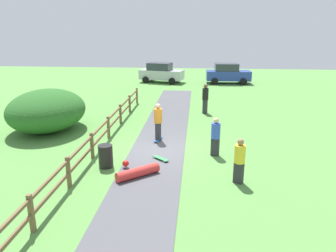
# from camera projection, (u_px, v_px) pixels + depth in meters

# --- Properties ---
(ground_plane) EXTENTS (60.00, 60.00, 0.00)m
(ground_plane) POSITION_uv_depth(u_px,v_px,m) (158.00, 149.00, 14.63)
(ground_plane) COLOR #568E42
(asphalt_path) EXTENTS (2.40, 28.00, 0.02)m
(asphalt_path) POSITION_uv_depth(u_px,v_px,m) (158.00, 149.00, 14.63)
(asphalt_path) COLOR #515156
(asphalt_path) RESTS_ON ground_plane
(wooden_fence) EXTENTS (0.12, 18.12, 1.10)m
(wooden_fence) POSITION_uv_depth(u_px,v_px,m) (101.00, 133.00, 14.66)
(wooden_fence) COLOR brown
(wooden_fence) RESTS_ON ground_plane
(bush_large) EXTENTS (3.86, 4.63, 2.16)m
(bush_large) POSITION_uv_depth(u_px,v_px,m) (47.00, 110.00, 17.01)
(bush_large) COLOR #286023
(bush_large) RESTS_ON ground_plane
(trash_bin) EXTENTS (0.56, 0.56, 0.90)m
(trash_bin) POSITION_uv_depth(u_px,v_px,m) (106.00, 156.00, 12.64)
(trash_bin) COLOR black
(trash_bin) RESTS_ON ground_plane
(skater_riding) EXTENTS (0.45, 0.82, 1.82)m
(skater_riding) POSITION_uv_depth(u_px,v_px,m) (158.00, 120.00, 15.34)
(skater_riding) COLOR #265999
(skater_riding) RESTS_ON asphalt_path
(skater_fallen) EXTENTS (1.52, 1.54, 0.36)m
(skater_fallen) POSITION_uv_depth(u_px,v_px,m) (137.00, 171.00, 11.88)
(skater_fallen) COLOR red
(skater_fallen) RESTS_ON asphalt_path
(skateboard_loose) EXTENTS (0.74, 0.67, 0.08)m
(skateboard_loose) POSITION_uv_depth(u_px,v_px,m) (161.00, 158.00, 13.36)
(skateboard_loose) COLOR #338C4C
(skateboard_loose) RESTS_ON asphalt_path
(bystander_yellow) EXTENTS (0.52, 0.52, 1.64)m
(bystander_yellow) POSITION_uv_depth(u_px,v_px,m) (240.00, 159.00, 11.21)
(bystander_yellow) COLOR #2D2D33
(bystander_yellow) RESTS_ON ground_plane
(bystander_blue) EXTENTS (0.51, 0.51, 1.67)m
(bystander_blue) POSITION_uv_depth(u_px,v_px,m) (216.00, 135.00, 13.64)
(bystander_blue) COLOR #2D2D33
(bystander_blue) RESTS_ON ground_plane
(bystander_black) EXTENTS (0.51, 0.51, 1.87)m
(bystander_black) POSITION_uv_depth(u_px,v_px,m) (205.00, 97.00, 20.41)
(bystander_black) COLOR #2D2D33
(bystander_black) RESTS_ON ground_plane
(parked_car_silver) EXTENTS (4.48, 2.71, 1.92)m
(parked_car_silver) POSITION_uv_depth(u_px,v_px,m) (161.00, 73.00, 31.92)
(parked_car_silver) COLOR #B7B7BC
(parked_car_silver) RESTS_ON ground_plane
(parked_car_blue) EXTENTS (4.25, 2.10, 1.92)m
(parked_car_blue) POSITION_uv_depth(u_px,v_px,m) (228.00, 73.00, 31.35)
(parked_car_blue) COLOR #283D99
(parked_car_blue) RESTS_ON ground_plane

